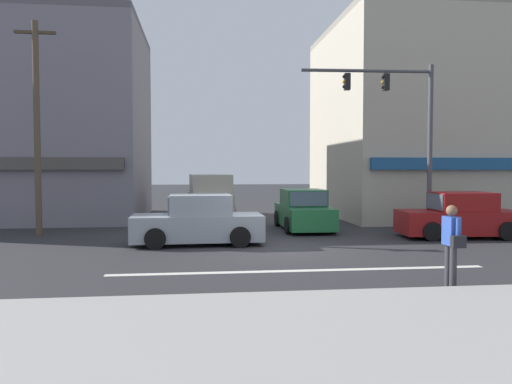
# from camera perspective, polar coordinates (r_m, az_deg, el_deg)

# --- Properties ---
(ground_plane) EXTENTS (120.00, 120.00, 0.00)m
(ground_plane) POSITION_cam_1_polar(r_m,az_deg,el_deg) (15.30, 2.44, -6.34)
(ground_plane) COLOR #2B2B2D
(lane_marking_stripe) EXTENTS (9.00, 0.24, 0.01)m
(lane_marking_stripe) POSITION_cam_1_polar(r_m,az_deg,el_deg) (11.91, 5.15, -8.94)
(lane_marking_stripe) COLOR silver
(lane_marking_stripe) RESTS_ON ground
(sidewalk_curb) EXTENTS (40.00, 5.00, 0.16)m
(sidewalk_curb) POSITION_cam_1_polar(r_m,az_deg,el_deg) (7.23, 13.64, -16.14)
(sidewalk_curb) COLOR #9E9993
(sidewalk_curb) RESTS_ON ground
(building_right_corner) EXTENTS (12.32, 9.83, 9.60)m
(building_right_corner) POSITION_cam_1_polar(r_m,az_deg,el_deg) (27.76, 21.09, 7.47)
(building_right_corner) COLOR #B7AD99
(building_right_corner) RESTS_ON ground
(utility_pole_near_left) EXTENTS (1.40, 0.22, 7.57)m
(utility_pole_near_left) POSITION_cam_1_polar(r_m,az_deg,el_deg) (19.35, -23.75, 7.00)
(utility_pole_near_left) COLOR brown
(utility_pole_near_left) RESTS_ON ground
(utility_pole_far_right) EXTENTS (1.40, 0.22, 8.93)m
(utility_pole_far_right) POSITION_cam_1_polar(r_m,az_deg,el_deg) (27.30, 17.85, 7.23)
(utility_pole_far_right) COLOR brown
(utility_pole_far_right) RESTS_ON ground
(traffic_light_mast) EXTENTS (4.89, 0.39, 6.20)m
(traffic_light_mast) POSITION_cam_1_polar(r_m,az_deg,el_deg) (19.25, 16.60, 7.87)
(traffic_light_mast) COLOR #47474C
(traffic_light_mast) RESTS_ON ground
(sedan_waiting_far) EXTENTS (4.22, 2.13, 1.58)m
(sedan_waiting_far) POSITION_cam_1_polar(r_m,az_deg,el_deg) (18.74, 22.26, -2.68)
(sedan_waiting_far) COLOR maroon
(sedan_waiting_far) RESTS_ON ground
(van_crossing_leftbound) EXTENTS (2.28, 4.72, 2.11)m
(van_crossing_leftbound) POSITION_cam_1_polar(r_m,az_deg,el_deg) (24.22, -5.31, -0.62)
(van_crossing_leftbound) COLOR #B7B29E
(van_crossing_leftbound) RESTS_ON ground
(sedan_approaching_near) EXTENTS (4.14, 1.96, 1.58)m
(sedan_approaching_near) POSITION_cam_1_polar(r_m,az_deg,el_deg) (15.92, -6.65, -3.42)
(sedan_approaching_near) COLOR #999EA3
(sedan_approaching_near) RESTS_ON ground
(sedan_parked_curbside) EXTENTS (1.90, 4.11, 1.58)m
(sedan_parked_curbside) POSITION_cam_1_polar(r_m,az_deg,el_deg) (19.73, 5.46, -2.23)
(sedan_parked_curbside) COLOR #1E6033
(sedan_parked_curbside) RESTS_ON ground
(pedestrian_foreground_with_bag) EXTENTS (0.29, 0.67, 1.67)m
(pedestrian_foreground_with_bag) POSITION_cam_1_polar(r_m,az_deg,el_deg) (10.81, 21.46, -5.22)
(pedestrian_foreground_with_bag) COLOR #333338
(pedestrian_foreground_with_bag) RESTS_ON ground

